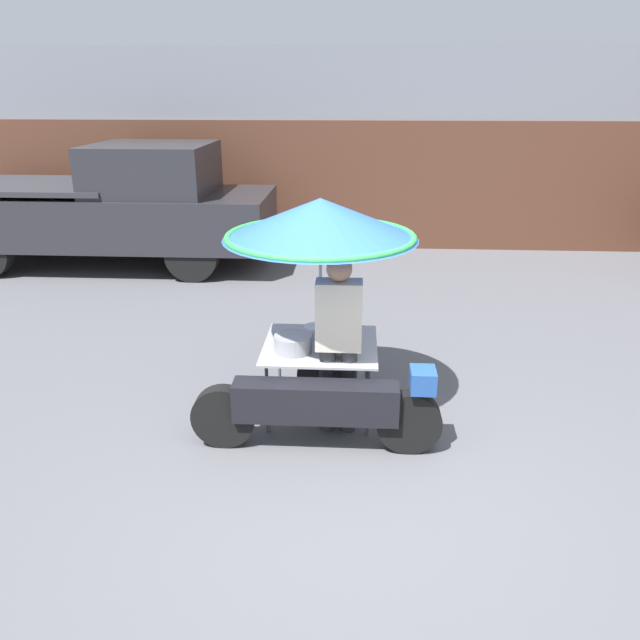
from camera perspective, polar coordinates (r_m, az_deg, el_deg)
ground_plane at (r=4.86m, az=3.01°, el=-14.92°), size 36.00×36.00×0.00m
shopfront_building at (r=12.44m, az=3.64°, el=15.53°), size 28.00×2.06×3.48m
vendor_motorcycle_cart at (r=5.21m, az=0.03°, el=5.80°), size 2.05×1.64×1.96m
vendor_person at (r=5.17m, az=1.71°, el=-1.55°), size 0.38×0.22×1.56m
pickup_truck at (r=10.87m, az=-18.43°, el=9.75°), size 5.43×1.96×1.97m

